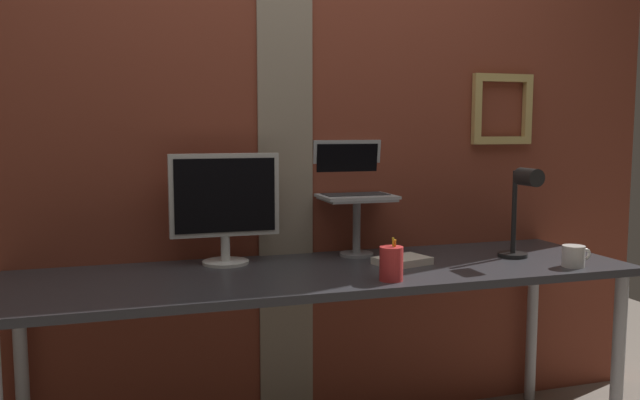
% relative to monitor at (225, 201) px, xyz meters
% --- Properties ---
extents(brick_wall_back, '(3.53, 0.16, 2.66)m').
position_rel_monitor_xyz_m(brick_wall_back, '(0.27, 0.18, 0.33)').
color(brick_wall_back, brown).
rests_on(brick_wall_back, ground_plane).
extents(desk, '(2.32, 0.67, 0.76)m').
position_rel_monitor_xyz_m(desk, '(0.35, -0.21, -0.31)').
color(desk, '#333338').
rests_on(desk, ground_plane).
extents(monitor, '(0.42, 0.18, 0.43)m').
position_rel_monitor_xyz_m(monitor, '(0.00, 0.00, 0.00)').
color(monitor, silver).
rests_on(monitor, desk).
extents(laptop_stand, '(0.28, 0.22, 0.24)m').
position_rel_monitor_xyz_m(laptop_stand, '(0.54, 0.00, -0.09)').
color(laptop_stand, gray).
rests_on(laptop_stand, desk).
extents(laptop, '(0.30, 0.25, 0.23)m').
position_rel_monitor_xyz_m(laptop, '(0.54, 0.06, 0.06)').
color(laptop, '#ADB2B7').
rests_on(laptop, laptop_stand).
extents(desk_lamp, '(0.12, 0.20, 0.37)m').
position_rel_monitor_xyz_m(desk_lamp, '(1.14, -0.27, -0.02)').
color(desk_lamp, black).
rests_on(desk_lamp, desk).
extents(pen_cup, '(0.08, 0.08, 0.15)m').
position_rel_monitor_xyz_m(pen_cup, '(0.50, -0.45, -0.19)').
color(pen_cup, red).
rests_on(pen_cup, desk).
extents(coffee_mug, '(0.12, 0.08, 0.08)m').
position_rel_monitor_xyz_m(coffee_mug, '(1.25, -0.45, -0.21)').
color(coffee_mug, silver).
rests_on(coffee_mug, desk).
extents(paper_clutter_stack, '(0.23, 0.19, 0.03)m').
position_rel_monitor_xyz_m(paper_clutter_stack, '(0.65, -0.21, -0.23)').
color(paper_clutter_stack, silver).
rests_on(paper_clutter_stack, desk).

